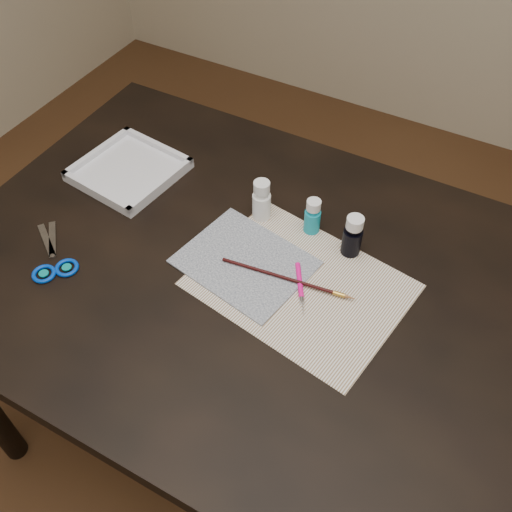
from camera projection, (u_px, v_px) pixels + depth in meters
The scene contains 11 objects.
ground at pixel (256, 432), 1.73m from camera, with size 3.50×3.50×0.02m, color #422614.
table at pixel (256, 367), 1.44m from camera, with size 1.30×0.90×0.75m, color black.
paper at pixel (300, 285), 1.14m from camera, with size 0.40×0.30×0.00m, color white.
canvas at pixel (245, 262), 1.17m from camera, with size 0.25×0.20×0.00m, color #131B34.
paint_bottle_white at pixel (262, 200), 1.23m from camera, with size 0.04×0.04×0.10m, color white.
paint_bottle_cyan at pixel (313, 216), 1.21m from camera, with size 0.03×0.03×0.09m, color #1399B2.
paint_bottle_navy at pixel (353, 236), 1.16m from camera, with size 0.04×0.04×0.10m, color black.
paintbrush at pixel (288, 279), 1.14m from camera, with size 0.28×0.01×0.01m, color black, non-canonical shape.
craft_knife at pixel (300, 289), 1.12m from camera, with size 0.13×0.01×0.01m, color #FA0D89, non-canonical shape.
scissors at pixel (48, 251), 1.19m from camera, with size 0.19×0.10×0.01m, color silver, non-canonical shape.
palette_tray at pixel (129, 170), 1.35m from camera, with size 0.22×0.22×0.03m, color silver.
Camera 1 is at (0.36, -0.65, 1.64)m, focal length 40.00 mm.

